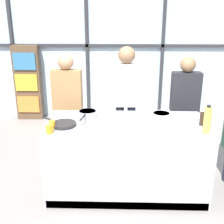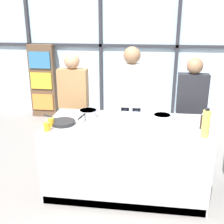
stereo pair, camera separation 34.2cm
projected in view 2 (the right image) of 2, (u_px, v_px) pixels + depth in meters
ground_plane at (125, 188)px, 3.63m from camera, size 18.00×18.00×0.00m
back_window_wall at (138, 52)px, 5.73m from camera, size 6.40×0.10×2.80m
bookshelf at (43, 81)px, 6.02m from camera, size 0.54×0.19×1.56m
demo_island at (125, 157)px, 3.48m from camera, size 1.91×0.89×0.90m
spectator_far_left at (74, 100)px, 4.20m from camera, size 0.43×0.23×1.61m
spectator_center_left at (131, 96)px, 4.06m from camera, size 0.38×0.24×1.72m
spectator_center_right at (191, 106)px, 3.98m from camera, size 0.41×0.22×1.58m
frying_pan at (63, 122)px, 3.31m from camera, size 0.46×0.36×0.04m
saucepan at (88, 114)px, 3.50m from camera, size 0.22×0.40×0.10m
white_plate at (161, 115)px, 3.59m from camera, size 0.25×0.25×0.01m
mixing_bowl at (162, 117)px, 3.42m from camera, size 0.25×0.25×0.08m
oil_bottle at (206, 124)px, 2.91m from camera, size 0.08×0.08×0.32m
pepper_grinder at (202, 122)px, 3.15m from camera, size 0.05×0.05×0.19m
juice_glass_near at (47, 127)px, 3.11m from camera, size 0.07×0.07×0.10m
juice_glass_far at (51, 122)px, 3.24m from camera, size 0.07×0.07×0.10m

